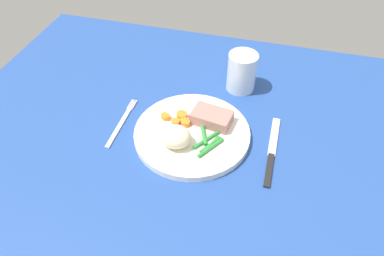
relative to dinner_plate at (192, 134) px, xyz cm
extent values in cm
cube|color=#234793|center=(1.78, -0.57, -1.80)|extent=(120.00, 90.00, 2.00)
cylinder|color=white|center=(0.00, 0.00, 0.00)|extent=(26.10, 26.10, 1.60)
cube|color=#B2756B|center=(3.52, 4.11, 2.18)|extent=(9.65, 6.92, 2.77)
ellipsoid|color=beige|center=(-2.35, -4.70, 3.11)|extent=(6.69, 5.88, 4.62)
cylinder|color=orange|center=(-3.56, 4.03, 1.28)|extent=(2.55, 2.55, 0.96)
cylinder|color=orange|center=(-2.66, 2.29, 1.22)|extent=(1.82, 1.82, 0.84)
cylinder|color=orange|center=(-6.84, 2.35, 1.35)|extent=(1.86, 1.86, 1.11)
cylinder|color=orange|center=(-1.97, 1.59, 1.42)|extent=(2.21, 2.21, 1.23)
cylinder|color=orange|center=(-4.18, 1.12, 1.44)|extent=(1.93, 1.93, 1.27)
cylinder|color=orange|center=(-7.27, 2.62, 1.29)|extent=(1.83, 1.83, 0.99)
cylinder|color=#2D8C38|center=(4.98, -3.20, 1.12)|extent=(3.83, 5.60, 0.65)
cylinder|color=#2D8C38|center=(5.25, -4.11, 1.19)|extent=(4.58, 6.67, 0.79)
cylinder|color=#2D8C38|center=(4.94, -3.50, 1.14)|extent=(2.99, 6.24, 0.68)
cylinder|color=#2D8C38|center=(3.76, -2.10, 1.20)|extent=(4.68, 6.44, 0.80)
cylinder|color=#2D8C38|center=(2.86, -0.76, 1.24)|extent=(3.21, 6.44, 0.89)
cube|color=silver|center=(-17.10, -2.00, -0.60)|extent=(1.00, 13.00, 0.40)
cube|color=silver|center=(-17.70, 6.30, -0.60)|extent=(0.24, 3.60, 0.40)
cube|color=silver|center=(-17.30, 6.30, -0.60)|extent=(0.24, 3.60, 0.40)
cube|color=silver|center=(-16.90, 6.30, -0.60)|extent=(0.24, 3.60, 0.40)
cube|color=silver|center=(-16.50, 6.30, -0.60)|extent=(0.24, 3.60, 0.40)
cube|color=black|center=(18.03, -5.50, -0.60)|extent=(1.30, 9.00, 0.64)
cube|color=silver|center=(18.03, 4.50, -0.60)|extent=(1.70, 12.00, 0.40)
cylinder|color=silver|center=(7.53, 20.37, 4.21)|extent=(7.37, 7.37, 10.01)
cylinder|color=silver|center=(7.53, 20.37, 1.92)|extent=(6.78, 6.78, 5.44)
camera|label=1|loc=(14.79, -54.67, 58.10)|focal=33.64mm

